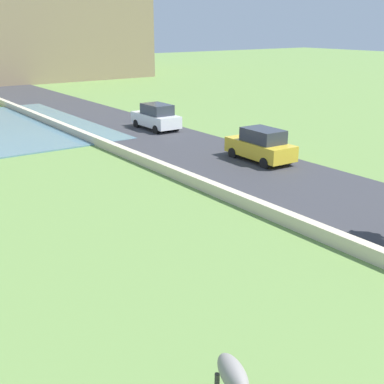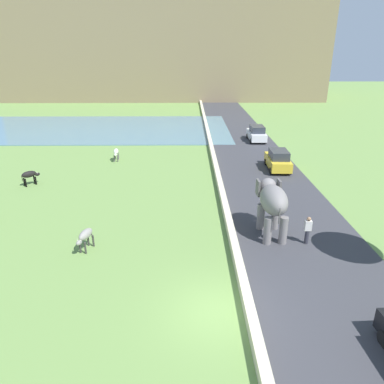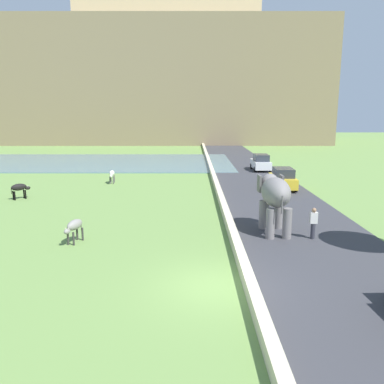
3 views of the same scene
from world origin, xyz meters
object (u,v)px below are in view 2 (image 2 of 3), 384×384
Objects in this scene: cow_black at (30,175)px; cow_grey at (85,236)px; cow_white at (116,152)px; person_beside_elephant at (308,230)px; elephant at (272,202)px; car_yellow at (278,160)px; car_white at (257,134)px.

cow_grey is at bearing -55.01° from cow_black.
cow_grey is at bearing -84.97° from cow_white.
person_beside_elephant is 1.32× the size of cow_black.
person_beside_elephant is at bearing -26.65° from cow_black.
cow_white is at bearing 127.87° from elephant.
car_yellow is 2.85× the size of cow_grey.
cow_grey is at bearing -118.77° from car_white.
cow_black is 11.95m from cow_grey.
cow_grey is (1.43, -16.27, 0.00)m from cow_white.
car_yellow reaches higher than cow_black.
cow_black is at bearing 124.99° from cow_grey.
elephant is at bearing 146.95° from person_beside_elephant.
car_yellow is 10.52m from car_white.
car_white is 27.28m from cow_grey.
cow_white is (-14.56, -7.64, -0.06)m from car_white.
cow_grey is at bearing -134.44° from car_yellow.
car_white is 2.85× the size of cow_white.
car_yellow is 20.30m from cow_black.
car_yellow is 14.84m from cow_white.
elephant reaches higher than cow_grey.
elephant is 12.25m from car_yellow.
person_beside_elephant reaches higher than cow_black.
car_yellow and car_white have the same top height.
cow_white is 0.99× the size of cow_grey.
cow_black is (-18.56, 9.31, -0.04)m from person_beside_elephant.
cow_white is at bearing -152.32° from car_white.
cow_black is (-16.82, 8.18, -1.20)m from elephant.
cow_white and cow_grey have the same top height.
elephant is 2.82× the size of cow_black.
car_yellow reaches higher than cow_white.
cow_grey is (6.85, -9.79, 0.00)m from cow_black.
elephant is at bearing -52.13° from cow_white.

